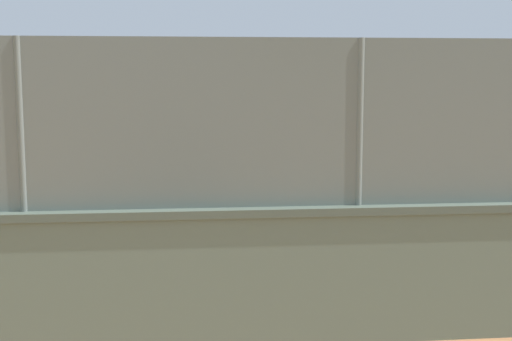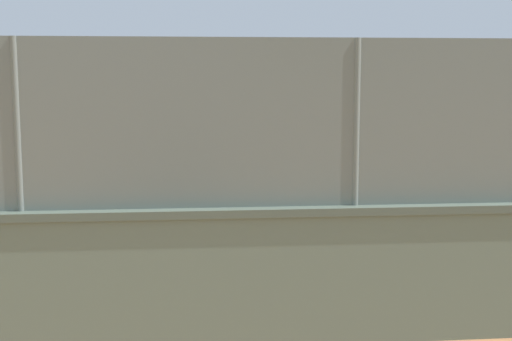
# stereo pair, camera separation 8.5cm
# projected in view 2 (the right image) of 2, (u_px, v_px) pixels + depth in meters

# --- Properties ---
(ground_plane) EXTENTS (260.00, 260.00, 0.00)m
(ground_plane) POSITION_uv_depth(u_px,v_px,m) (318.00, 180.00, 18.09)
(ground_plane) COLOR #A36B42
(perimeter_wall) EXTENTS (23.18, 1.20, 1.39)m
(perimeter_wall) POSITION_uv_depth(u_px,v_px,m) (192.00, 276.00, 6.89)
(perimeter_wall) COLOR slate
(perimeter_wall) RESTS_ON ground_plane
(fence_panel_on_wall) EXTENTS (22.77, 0.90, 1.65)m
(fence_panel_on_wall) POSITION_uv_depth(u_px,v_px,m) (190.00, 124.00, 6.68)
(fence_panel_on_wall) COLOR slate
(fence_panel_on_wall) RESTS_ON perimeter_wall
(player_near_wall_returning) EXTENTS (0.69, 1.21, 1.48)m
(player_near_wall_returning) POSITION_uv_depth(u_px,v_px,m) (202.00, 174.00, 12.86)
(player_near_wall_returning) COLOR #B2B2B2
(player_near_wall_returning) RESTS_ON ground_plane
(player_baseline_waiting) EXTENTS (0.96, 0.92, 1.50)m
(player_baseline_waiting) POSITION_uv_depth(u_px,v_px,m) (456.00, 167.00, 13.83)
(player_baseline_waiting) COLOR #591919
(player_baseline_waiting) RESTS_ON ground_plane
(player_crossing_court) EXTENTS (0.76, 0.99, 1.64)m
(player_crossing_court) POSITION_uv_depth(u_px,v_px,m) (168.00, 138.00, 19.41)
(player_crossing_court) COLOR black
(player_crossing_court) RESTS_ON ground_plane
(sports_ball) EXTENTS (0.15, 0.15, 0.15)m
(sports_ball) POSITION_uv_depth(u_px,v_px,m) (274.00, 188.00, 11.25)
(sports_ball) COLOR orange
(spare_ball_by_wall) EXTENTS (0.14, 0.14, 0.14)m
(spare_ball_by_wall) POSITION_uv_depth(u_px,v_px,m) (449.00, 300.00, 8.15)
(spare_ball_by_wall) COLOR orange
(spare_ball_by_wall) RESTS_ON ground_plane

